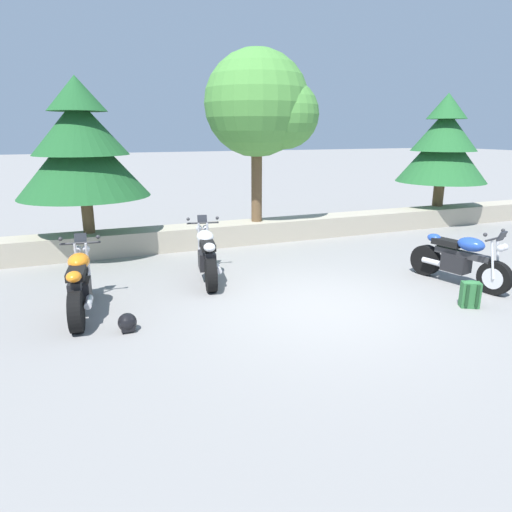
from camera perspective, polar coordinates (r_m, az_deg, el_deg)
The scene contains 10 objects.
ground_plane at distance 7.84m, azimuth 8.17°, elevation -6.25°, with size 120.00×120.00×0.00m, color gray.
stone_wall at distance 11.98m, azimuth -3.09°, elevation 2.87°, with size 36.00×0.80×0.55m, color #A89E89.
motorcycle_orange_near_left at distance 7.85m, azimuth -21.23°, elevation -3.38°, with size 0.67×2.07×1.18m.
motorcycle_white_centre at distance 9.06m, azimuth -6.22°, elevation 0.03°, with size 0.69×2.06×1.18m.
motorcycle_blue_far_right at distance 9.55m, azimuth 24.27°, elevation -0.47°, with size 0.84×2.04×1.18m.
rider_backpack at distance 8.45m, azimuth 25.32°, elevation -4.26°, with size 0.35×0.34×0.47m.
rider_helmet at distance 7.05m, azimuth -15.86°, elevation -8.07°, with size 0.28×0.28×0.28m.
pine_tree_far_left at distance 11.23m, azimuth -21.14°, elevation 12.65°, with size 2.94×2.94×3.50m.
leafy_tree_mid_left at distance 11.94m, azimuth 0.84°, elevation 18.29°, with size 2.76×2.63×4.31m.
pine_tree_mid_right at distance 15.67m, azimuth 22.51°, elevation 12.73°, with size 2.75×2.75×3.45m.
Camera 1 is at (-3.66, -6.31, 2.88)m, focal length 31.83 mm.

